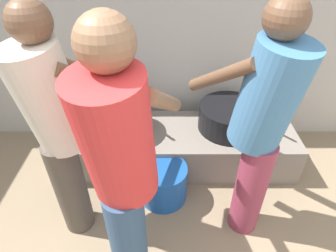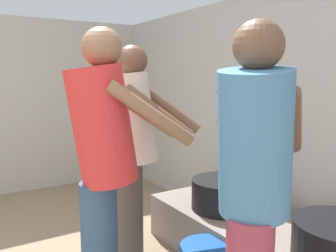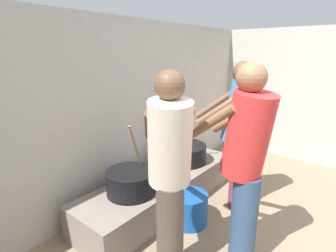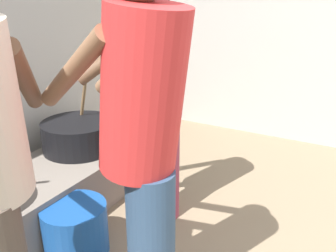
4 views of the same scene
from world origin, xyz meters
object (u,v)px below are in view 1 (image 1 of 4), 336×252
at_px(cook_in_cream_shirt, 58,124).
at_px(cook_in_blue_shirt, 262,123).
at_px(cooking_pot_secondary, 120,119).
at_px(cooking_pot_main, 230,117).
at_px(bucket_blue_plastic, 163,182).
at_px(cook_in_red_shirt, 122,169).

bearing_deg(cook_in_cream_shirt, cook_in_blue_shirt, -0.02).
height_order(cooking_pot_secondary, cook_in_blue_shirt, cook_in_blue_shirt).
relative_size(cooking_pot_secondary, cook_in_cream_shirt, 0.44).
height_order(cooking_pot_main, bucket_blue_plastic, cooking_pot_main).
height_order(cooking_pot_secondary, bucket_blue_plastic, cooking_pot_secondary).
bearing_deg(cook_in_blue_shirt, cook_in_red_shirt, -152.81).
height_order(cooking_pot_main, cook_in_cream_shirt, cook_in_cream_shirt).
xyz_separation_m(cooking_pot_secondary, cook_in_red_shirt, (0.20, -1.01, 0.44)).
bearing_deg(bucket_blue_plastic, cook_in_cream_shirt, -159.23).
bearing_deg(cooking_pot_secondary, cook_in_blue_shirt, -34.65).
bearing_deg(cook_in_red_shirt, cooking_pot_main, 55.39).
xyz_separation_m(cooking_pot_main, cook_in_cream_shirt, (-1.13, -0.68, 0.42)).
bearing_deg(cook_in_cream_shirt, cooking_pot_main, 30.93).
xyz_separation_m(cook_in_cream_shirt, cook_in_red_shirt, (0.41, -0.37, 0.03)).
relative_size(cook_in_cream_shirt, cook_in_red_shirt, 0.97).
bearing_deg(cook_in_blue_shirt, cooking_pot_main, 89.83).
distance_m(cooking_pot_main, cook_in_blue_shirt, 0.81).
distance_m(cook_in_blue_shirt, cook_in_cream_shirt, 1.13).
bearing_deg(bucket_blue_plastic, cooking_pot_main, 39.61).
relative_size(cook_in_blue_shirt, bucket_blue_plastic, 4.24).
height_order(cook_in_cream_shirt, cook_in_red_shirt, cook_in_red_shirt).
height_order(cook_in_red_shirt, bucket_blue_plastic, cook_in_red_shirt).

